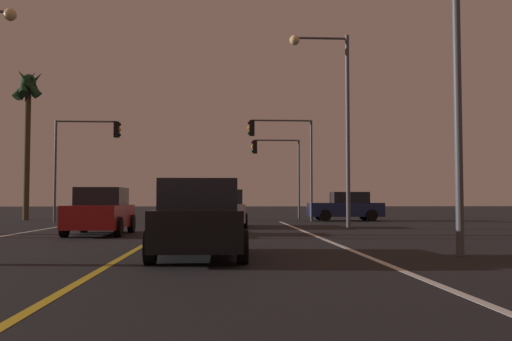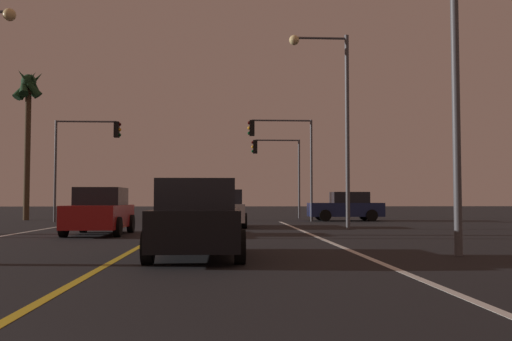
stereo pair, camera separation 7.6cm
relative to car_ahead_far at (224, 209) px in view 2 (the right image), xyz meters
name	(u,v)px [view 2 (the right image)]	position (x,y,z in m)	size (l,w,h in m)	color
lane_edge_right	(351,251)	(3.17, -12.17, -0.82)	(0.16, 36.49, 0.01)	silver
lane_center_divider	(130,252)	(-2.23, -12.17, -0.82)	(0.16, 36.49, 0.01)	gold
car_ahead_far	(224,209)	(0.00, 0.00, 0.00)	(2.02, 4.30, 1.70)	black
car_lead_same_lane	(197,220)	(-0.55, -13.62, 0.00)	(2.02, 4.30, 1.70)	black
car_oncoming	(100,212)	(-4.45, -5.22, 0.00)	(2.02, 4.30, 1.70)	black
car_crossing_side	(346,207)	(7.21, 7.30, 0.00)	(4.30, 2.02, 1.70)	black
traffic_light_near_right	(281,146)	(3.31, 6.58, 3.55)	(3.77, 0.36, 5.87)	#4C4C51
traffic_light_near_left	(87,146)	(-7.78, 6.58, 3.45)	(3.72, 0.36, 5.73)	#4C4C51
traffic_light_far_right	(276,159)	(3.48, 12.08, 3.13)	(3.29, 0.36, 5.29)	#4C4C51
street_lamp_right_near	(437,12)	(4.91, -13.52, 4.76)	(2.03, 0.44, 8.94)	#4C4C51
street_lamp_right_far	(334,105)	(4.74, -1.88, 4.51)	(2.61, 0.44, 8.41)	#4C4C51
palm_tree_left_far	(28,99)	(-12.04, 9.38, 6.62)	(1.95, 1.96, 9.39)	#473826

